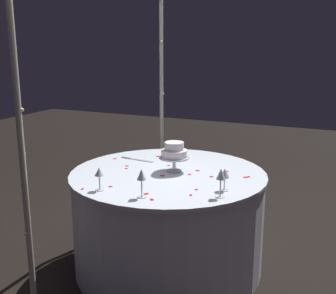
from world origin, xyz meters
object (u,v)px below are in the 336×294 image
at_px(main_table, 168,220).
at_px(tiered_cake, 174,152).
at_px(wine_glass_0, 225,174).
at_px(cake_knife, 136,159).
at_px(wine_glass_3, 221,176).
at_px(wine_glass_1, 142,176).
at_px(decorative_arch, 108,86).
at_px(wine_glass_2, 99,173).

bearing_deg(main_table, tiered_cake, -34.88).
relative_size(tiered_cake, wine_glass_0, 1.54).
xyz_separation_m(main_table, cake_knife, (0.21, 0.38, 0.37)).
bearing_deg(wine_glass_3, tiered_cake, 51.57).
distance_m(main_table, wine_glass_1, 0.73).
relative_size(main_table, cake_knife, 4.76).
xyz_separation_m(decorative_arch, wine_glass_2, (-0.52, -0.25, -0.49)).
bearing_deg(wine_glass_3, main_table, 56.52).
distance_m(wine_glass_1, wine_glass_2, 0.30).
distance_m(main_table, wine_glass_3, 0.78).
xyz_separation_m(decorative_arch, tiered_cake, (0.04, -0.51, -0.46)).
relative_size(decorative_arch, wine_glass_1, 11.60).
relative_size(wine_glass_0, wine_glass_1, 0.81).
relative_size(wine_glass_0, wine_glass_3, 0.79).
bearing_deg(wine_glass_0, wine_glass_2, 114.03).
distance_m(wine_glass_3, cake_knife, 1.03).
relative_size(wine_glass_2, cake_knife, 0.50).
height_order(main_table, wine_glass_1, wine_glass_1).
xyz_separation_m(wine_glass_0, wine_glass_2, (-0.32, 0.72, 0.00)).
bearing_deg(wine_glass_1, tiered_cake, 3.70).
relative_size(decorative_arch, main_table, 1.46).
distance_m(wine_glass_0, wine_glass_3, 0.13).
bearing_deg(wine_glass_3, wine_glass_0, 6.32).
height_order(wine_glass_3, cake_knife, wine_glass_3).
bearing_deg(cake_knife, wine_glass_0, -115.40).
relative_size(wine_glass_1, wine_glass_3, 0.98).
bearing_deg(wine_glass_1, main_table, 7.17).
distance_m(decorative_arch, tiered_cake, 0.69).
relative_size(tiered_cake, wine_glass_1, 1.24).
xyz_separation_m(decorative_arch, wine_glass_1, (-0.52, -0.55, -0.47)).
distance_m(decorative_arch, wine_glass_0, 1.10).
bearing_deg(wine_glass_2, wine_glass_0, -65.97).
bearing_deg(tiered_cake, decorative_arch, 94.83).
bearing_deg(cake_knife, wine_glass_3, -121.41).
xyz_separation_m(main_table, wine_glass_0, (-0.20, -0.48, 0.47)).
relative_size(tiered_cake, wine_glass_3, 1.22).
relative_size(decorative_arch, wine_glass_0, 14.36).
bearing_deg(cake_knife, main_table, -118.57).
height_order(wine_glass_2, cake_knife, wine_glass_2).
height_order(wine_glass_0, wine_glass_1, wine_glass_1).
bearing_deg(decorative_arch, wine_glass_2, -154.71).
relative_size(wine_glass_1, cake_knife, 0.60).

